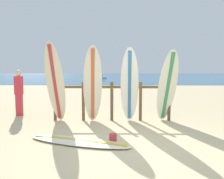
# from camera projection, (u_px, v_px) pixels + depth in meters

# --- Properties ---
(ground_plane) EXTENTS (120.00, 120.00, 0.00)m
(ground_plane) POSITION_uv_depth(u_px,v_px,m) (133.00, 151.00, 4.20)
(ground_plane) COLOR #D3BC8C
(ocean_water) EXTENTS (120.00, 80.00, 0.01)m
(ocean_water) POSITION_uv_depth(u_px,v_px,m) (117.00, 75.00, 61.97)
(ocean_water) COLOR #1E5984
(ocean_water) RESTS_ON ground
(surfboard_rack) EXTENTS (3.53, 0.09, 1.16)m
(surfboard_rack) POSITION_uv_depth(u_px,v_px,m) (112.00, 97.00, 6.68)
(surfboard_rack) COLOR brown
(surfboard_rack) RESTS_ON ground
(surfboard_leaning_far_left) EXTENTS (0.65, 0.80, 2.31)m
(surfboard_leaning_far_left) POSITION_uv_depth(u_px,v_px,m) (55.00, 83.00, 6.34)
(surfboard_leaning_far_left) COLOR beige
(surfboard_leaning_far_left) RESTS_ON ground
(surfboard_leaning_left) EXTENTS (0.61, 0.62, 2.20)m
(surfboard_leaning_left) POSITION_uv_depth(u_px,v_px,m) (93.00, 85.00, 6.37)
(surfboard_leaning_left) COLOR silver
(surfboard_leaning_left) RESTS_ON ground
(surfboard_leaning_center_left) EXTENTS (0.55, 0.93, 2.12)m
(surfboard_leaning_center_left) POSITION_uv_depth(u_px,v_px,m) (130.00, 86.00, 6.25)
(surfboard_leaning_center_left) COLOR white
(surfboard_leaning_center_left) RESTS_ON ground
(surfboard_leaning_center) EXTENTS (0.70, 0.87, 2.09)m
(surfboard_leaning_center) POSITION_uv_depth(u_px,v_px,m) (167.00, 87.00, 6.37)
(surfboard_leaning_center) COLOR white
(surfboard_leaning_center) RESTS_ON ground
(surfboard_lying_on_sand) EXTENTS (2.34, 1.23, 0.08)m
(surfboard_lying_on_sand) POSITION_uv_depth(u_px,v_px,m) (79.00, 141.00, 4.65)
(surfboard_lying_on_sand) COLOR silver
(surfboard_lying_on_sand) RESTS_ON ground
(beachgoer_standing) EXTENTS (0.26, 0.21, 1.52)m
(beachgoer_standing) POSITION_uv_depth(u_px,v_px,m) (19.00, 91.00, 7.36)
(beachgoer_standing) COLOR #D8333F
(beachgoer_standing) RESTS_ON ground
(small_boat_offshore) EXTENTS (2.43, 2.72, 0.71)m
(small_boat_offshore) POSITION_uv_depth(u_px,v_px,m) (99.00, 77.00, 38.68)
(small_boat_offshore) COLOR silver
(small_boat_offshore) RESTS_ON ocean_water
(sand_bucket) EXTENTS (0.16, 0.16, 0.18)m
(sand_bucket) POSITION_uv_depth(u_px,v_px,m) (113.00, 138.00, 4.68)
(sand_bucket) COLOR #B73338
(sand_bucket) RESTS_ON ground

